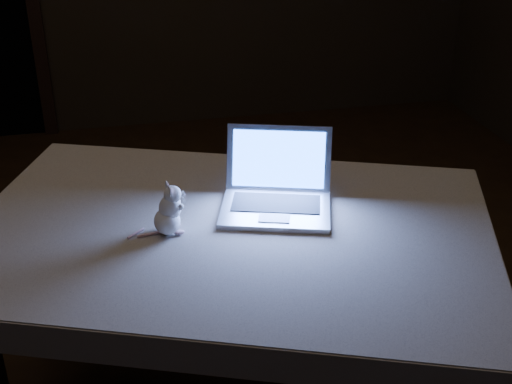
{
  "coord_description": "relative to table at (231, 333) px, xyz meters",
  "views": [
    {
      "loc": [
        -0.2,
        -1.92,
        1.74
      ],
      "look_at": [
        0.18,
        -0.2,
        0.82
      ],
      "focal_mm": 48.0,
      "sensor_mm": 36.0,
      "label": 1
    }
  ],
  "objects": [
    {
      "name": "plush_mouse",
      "position": [
        -0.17,
        0.01,
        0.46
      ],
      "size": [
        0.15,
        0.15,
        0.15
      ],
      "primitive_type": null,
      "rotation": [
        0.0,
        0.0,
        -0.48
      ],
      "color": "white",
      "rests_on": "tablecloth"
    },
    {
      "name": "floor",
      "position": [
        -0.09,
        0.26,
        -0.37
      ],
      "size": [
        5.0,
        5.0,
        0.0
      ],
      "primitive_type": "plane",
      "color": "black",
      "rests_on": "ground"
    },
    {
      "name": "table",
      "position": [
        0.0,
        0.0,
        0.0
      ],
      "size": [
        1.62,
        1.34,
        0.75
      ],
      "primitive_type": null,
      "rotation": [
        0.0,
        0.0,
        -0.37
      ],
      "color": "black",
      "rests_on": "floor"
    },
    {
      "name": "tablecloth",
      "position": [
        -0.04,
        0.03,
        0.33
      ],
      "size": [
        1.73,
        1.42,
        0.09
      ],
      "primitive_type": null,
      "rotation": [
        0.0,
        0.0,
        -0.33
      ],
      "color": "#BFB3A1",
      "rests_on": "table"
    },
    {
      "name": "laptop",
      "position": [
        0.15,
        0.05,
        0.49
      ],
      "size": [
        0.39,
        0.36,
        0.22
      ],
      "primitive_type": null,
      "rotation": [
        0.0,
        0.0,
        -0.3
      ],
      "color": "#BCBCC0",
      "rests_on": "tablecloth"
    }
  ]
}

